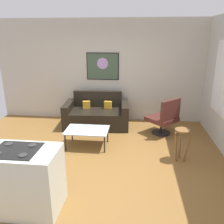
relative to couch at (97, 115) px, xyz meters
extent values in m
cube|color=brown|center=(0.26, -1.81, -0.32)|extent=(6.40, 6.40, 0.04)
cube|color=beige|center=(0.26, 0.62, 1.10)|extent=(6.40, 0.05, 2.80)
cube|color=black|center=(0.00, -0.04, -0.07)|extent=(1.39, 1.01, 0.45)
cube|color=black|center=(-0.02, 0.34, 0.37)|extent=(1.34, 0.25, 0.44)
cube|color=black|center=(-0.75, -0.09, 0.02)|extent=(0.24, 0.94, 0.65)
cube|color=black|center=(0.76, 0.01, 0.02)|extent=(0.24, 0.94, 0.65)
cube|color=gold|center=(-0.30, 0.11, 0.25)|extent=(0.22, 0.15, 0.20)
cube|color=gold|center=(0.28, 0.14, 0.25)|extent=(0.21, 0.12, 0.20)
cube|color=silver|center=(0.00, -1.26, 0.08)|extent=(0.93, 0.63, 0.02)
cylinder|color=#232326|center=(-0.42, -1.53, -0.11)|extent=(0.03, 0.03, 0.37)
cylinder|color=#232326|center=(0.42, -1.53, -0.11)|extent=(0.03, 0.03, 0.37)
cylinder|color=#232326|center=(-0.42, -1.00, -0.11)|extent=(0.03, 0.03, 0.37)
cylinder|color=#232326|center=(0.42, -1.00, -0.11)|extent=(0.03, 0.03, 0.37)
cylinder|color=black|center=(1.69, -0.37, -0.28)|extent=(0.44, 0.44, 0.04)
cylinder|color=black|center=(1.69, -0.37, -0.08)|extent=(0.06, 0.06, 0.36)
cube|color=#4A211D|center=(1.69, -0.37, 0.08)|extent=(0.88, 0.88, 0.10)
cube|color=#4A211D|center=(1.86, -0.54, 0.38)|extent=(0.51, 0.50, 0.49)
cylinder|color=brown|center=(1.94, -1.68, 0.34)|extent=(0.29, 0.29, 0.03)
cylinder|color=brown|center=(1.94, -1.56, 0.01)|extent=(0.04, 0.12, 0.62)
cylinder|color=brown|center=(1.83, -1.75, 0.01)|extent=(0.12, 0.09, 0.62)
cylinder|color=brown|center=(2.04, -1.75, 0.01)|extent=(0.12, 0.09, 0.62)
cube|color=black|center=(-0.51, -3.27, 0.60)|extent=(0.60, 0.50, 0.01)
cylinder|color=#2D2D2D|center=(-0.34, -3.41, 0.62)|extent=(0.11, 0.11, 0.01)
cylinder|color=#2D2D2D|center=(-0.68, -3.13, 0.62)|extent=(0.11, 0.11, 0.01)
cylinder|color=#2D2D2D|center=(-0.34, -3.13, 0.62)|extent=(0.11, 0.11, 0.01)
cube|color=black|center=(0.09, 0.58, 1.23)|extent=(0.90, 0.01, 0.75)
cube|color=#3F523D|center=(0.09, 0.57, 1.23)|extent=(0.85, 0.02, 0.70)
cylinder|color=#AF8ACC|center=(0.09, 0.56, 1.32)|extent=(0.31, 0.01, 0.31)
camera|label=1|loc=(1.04, -5.86, 2.03)|focal=37.24mm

